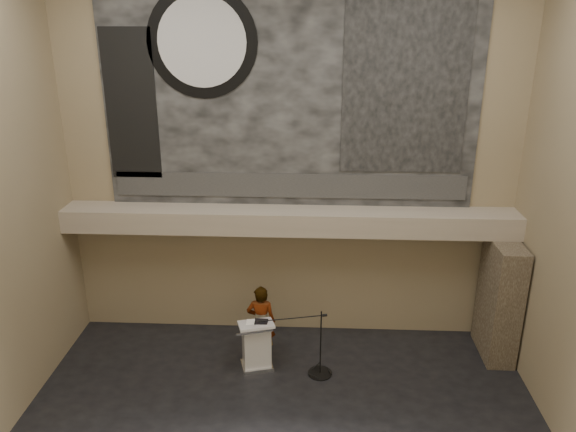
{
  "coord_description": "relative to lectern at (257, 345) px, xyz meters",
  "views": [
    {
      "loc": [
        0.54,
        -7.96,
        7.33
      ],
      "look_at": [
        0.0,
        3.2,
        3.2
      ],
      "focal_mm": 35.0,
      "sensor_mm": 36.0,
      "label": 1
    }
  ],
  "objects": [
    {
      "name": "speaker_person",
      "position": [
        0.06,
        0.42,
        0.32
      ],
      "size": [
        0.65,
        0.44,
        1.74
      ],
      "primitive_type": "imported",
      "rotation": [
        0.0,
        0.0,
        3.1
      ],
      "color": "white",
      "rests_on": "floor"
    },
    {
      "name": "mic_stand",
      "position": [
        1.32,
        -0.19,
        -0.32
      ],
      "size": [
        1.54,
        0.57,
        1.52
      ],
      "rotation": [
        0.0,
        0.0,
        0.23
      ],
      "color": "black",
      "rests_on": "floor"
    },
    {
      "name": "banner_text_strip",
      "position": [
        0.63,
        1.61,
        3.1
      ],
      "size": [
        7.76,
        0.02,
        0.55
      ],
      "primitive_type": "cube",
      "color": "#2C2C2C",
      "rests_on": "banner"
    },
    {
      "name": "soffit",
      "position": [
        0.63,
        1.28,
        2.4
      ],
      "size": [
        10.0,
        0.8,
        0.5
      ],
      "primitive_type": "cube",
      "color": "gray",
      "rests_on": "wall_back"
    },
    {
      "name": "banner_brick_print",
      "position": [
        -2.77,
        1.61,
        4.85
      ],
      "size": [
        1.1,
        0.02,
        3.2
      ],
      "primitive_type": "cube",
      "color": "black",
      "rests_on": "banner"
    },
    {
      "name": "papers",
      "position": [
        -0.1,
        -0.01,
        0.55
      ],
      "size": [
        0.23,
        0.31,
        0.0
      ],
      "primitive_type": "cube",
      "rotation": [
        0.0,
        0.0,
        0.03
      ],
      "color": "white",
      "rests_on": "lectern"
    },
    {
      "name": "banner",
      "position": [
        0.63,
        1.65,
        5.15
      ],
      "size": [
        8.0,
        0.05,
        5.0
      ],
      "primitive_type": "cube",
      "color": "black",
      "rests_on": "wall_back"
    },
    {
      "name": "binder",
      "position": [
        0.11,
        0.02,
        0.56
      ],
      "size": [
        0.28,
        0.23,
        0.04
      ],
      "primitive_type": "cube",
      "rotation": [
        0.0,
        0.0,
        -0.04
      ],
      "color": "black",
      "rests_on": "lectern"
    },
    {
      "name": "wall_back",
      "position": [
        0.63,
        1.68,
        3.7
      ],
      "size": [
        10.0,
        0.02,
        8.5
      ],
      "primitive_type": "cube",
      "color": "#877555",
      "rests_on": "floor"
    },
    {
      "name": "stone_pier",
      "position": [
        5.28,
        0.83,
        0.8
      ],
      "size": [
        0.6,
        1.4,
        2.7
      ],
      "primitive_type": "cube",
      "color": "#403527",
      "rests_on": "floor"
    },
    {
      "name": "banner_clock_face",
      "position": [
        -1.17,
        1.59,
        6.15
      ],
      "size": [
        1.84,
        0.02,
        1.84
      ],
      "primitive_type": "cylinder",
      "rotation": [
        1.57,
        0.0,
        0.0
      ],
      "color": "silver",
      "rests_on": "banner"
    },
    {
      "name": "lectern",
      "position": [
        0.0,
        0.0,
        0.0
      ],
      "size": [
        0.85,
        0.7,
        1.14
      ],
      "rotation": [
        0.0,
        0.0,
        0.27
      ],
      "color": "silver",
      "rests_on": "floor"
    },
    {
      "name": "sprinkler_right",
      "position": [
        2.53,
        1.23,
        2.12
      ],
      "size": [
        0.04,
        0.04,
        0.06
      ],
      "primitive_type": "cylinder",
      "color": "#B2893D",
      "rests_on": "soffit"
    },
    {
      "name": "banner_building_print",
      "position": [
        3.03,
        1.61,
        5.25
      ],
      "size": [
        2.6,
        0.02,
        3.6
      ],
      "primitive_type": "cube",
      "color": "black",
      "rests_on": "banner"
    },
    {
      "name": "wall_front",
      "position": [
        0.63,
        -6.32,
        3.7
      ],
      "size": [
        10.0,
        0.02,
        8.5
      ],
      "primitive_type": "cube",
      "color": "#877555",
      "rests_on": "floor"
    },
    {
      "name": "sprinkler_left",
      "position": [
        -0.97,
        1.23,
        2.12
      ],
      "size": [
        0.04,
        0.04,
        0.06
      ],
      "primitive_type": "cylinder",
      "color": "#B2893D",
      "rests_on": "soffit"
    },
    {
      "name": "banner_clock_rim",
      "position": [
        -1.17,
        1.61,
        6.15
      ],
      "size": [
        2.3,
        0.02,
        2.3
      ],
      "primitive_type": "cylinder",
      "rotation": [
        1.57,
        0.0,
        0.0
      ],
      "color": "black",
      "rests_on": "banner"
    }
  ]
}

